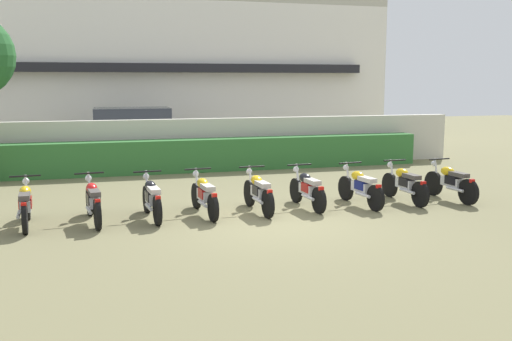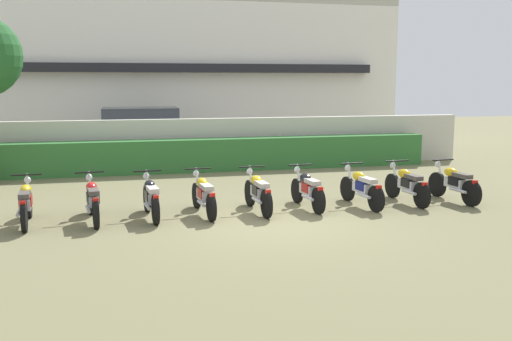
{
  "view_description": "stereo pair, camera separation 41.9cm",
  "coord_description": "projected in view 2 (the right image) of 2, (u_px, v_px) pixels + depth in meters",
  "views": [
    {
      "loc": [
        -3.49,
        -11.01,
        2.87
      ],
      "look_at": [
        0.0,
        1.32,
        0.88
      ],
      "focal_mm": 40.72,
      "sensor_mm": 36.0,
      "label": 1
    },
    {
      "loc": [
        -3.09,
        -11.12,
        2.87
      ],
      "look_at": [
        0.0,
        1.32,
        0.88
      ],
      "focal_mm": 40.72,
      "sensor_mm": 36.0,
      "label": 2
    }
  ],
  "objects": [
    {
      "name": "motorcycle_in_row_6",
      "position": [
        361.0,
        187.0,
        13.31
      ],
      "size": [
        0.6,
        1.88,
        0.95
      ],
      "rotation": [
        0.0,
        0.0,
        1.68
      ],
      "color": "black",
      "rests_on": "ground"
    },
    {
      "name": "ground",
      "position": [
        272.0,
        223.0,
        11.84
      ],
      "size": [
        60.0,
        60.0,
        0.0
      ],
      "primitive_type": "plane",
      "color": "olive"
    },
    {
      "name": "building",
      "position": [
        179.0,
        73.0,
        26.89
      ],
      "size": [
        19.01,
        6.5,
        6.44
      ],
      "color": "white",
      "rests_on": "ground"
    },
    {
      "name": "motorcycle_in_row_4",
      "position": [
        258.0,
        192.0,
        12.74
      ],
      "size": [
        0.6,
        1.86,
        0.96
      ],
      "rotation": [
        0.0,
        0.0,
        1.62
      ],
      "color": "black",
      "rests_on": "ground"
    },
    {
      "name": "motorcycle_in_row_1",
      "position": [
        92.0,
        200.0,
        11.89
      ],
      "size": [
        0.6,
        1.93,
        0.96
      ],
      "rotation": [
        0.0,
        0.0,
        1.68
      ],
      "color": "black",
      "rests_on": "ground"
    },
    {
      "name": "motorcycle_in_row_5",
      "position": [
        307.0,
        189.0,
        13.1
      ],
      "size": [
        0.6,
        1.82,
        0.95
      ],
      "rotation": [
        0.0,
        0.0,
        1.64
      ],
      "color": "black",
      "rests_on": "ground"
    },
    {
      "name": "parked_car",
      "position": [
        145.0,
        134.0,
        21.32
      ],
      "size": [
        4.55,
        2.17,
        1.89
      ],
      "rotation": [
        0.0,
        0.0,
        -0.03
      ],
      "color": "silver",
      "rests_on": "ground"
    },
    {
      "name": "compound_wall",
      "position": [
        209.0,
        143.0,
        19.2
      ],
      "size": [
        18.06,
        0.3,
        1.63
      ],
      "primitive_type": "cube",
      "color": "beige",
      "rests_on": "ground"
    },
    {
      "name": "motorcycle_in_row_2",
      "position": [
        151.0,
        197.0,
        12.17
      ],
      "size": [
        0.6,
        1.81,
        0.96
      ],
      "rotation": [
        0.0,
        0.0,
        1.65
      ],
      "color": "black",
      "rests_on": "ground"
    },
    {
      "name": "motorcycle_in_row_7",
      "position": [
        407.0,
        184.0,
        13.67
      ],
      "size": [
        0.6,
        1.9,
        0.96
      ],
      "rotation": [
        0.0,
        0.0,
        1.62
      ],
      "color": "black",
      "rests_on": "ground"
    },
    {
      "name": "hedge_row",
      "position": [
        213.0,
        155.0,
        18.57
      ],
      "size": [
        14.45,
        0.7,
        1.03
      ],
      "primitive_type": "cube",
      "color": "#337033",
      "rests_on": "ground"
    },
    {
      "name": "motorcycle_in_row_0",
      "position": [
        26.0,
        203.0,
        11.6
      ],
      "size": [
        0.6,
        1.86,
        0.96
      ],
      "rotation": [
        0.0,
        0.0,
        1.63
      ],
      "color": "black",
      "rests_on": "ground"
    },
    {
      "name": "motorcycle_in_row_3",
      "position": [
        203.0,
        194.0,
        12.5
      ],
      "size": [
        0.6,
        1.92,
        0.95
      ],
      "rotation": [
        0.0,
        0.0,
        1.65
      ],
      "color": "black",
      "rests_on": "ground"
    },
    {
      "name": "motorcycle_in_row_8",
      "position": [
        454.0,
        183.0,
        13.85
      ],
      "size": [
        0.6,
        1.86,
        0.96
      ],
      "rotation": [
        0.0,
        0.0,
        1.67
      ],
      "color": "black",
      "rests_on": "ground"
    }
  ]
}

